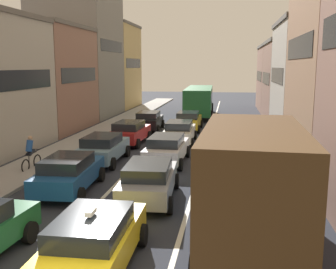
% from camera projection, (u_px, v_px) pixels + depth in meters
% --- Properties ---
extents(sidewalk_left, '(2.60, 64.00, 0.14)m').
position_uv_depth(sidewalk_left, '(95.00, 134.00, 29.23)').
color(sidewalk_left, '#989898').
rests_on(sidewalk_left, ground).
extents(lane_stripe_left, '(0.16, 60.00, 0.01)m').
position_uv_depth(lane_stripe_left, '(162.00, 137.00, 28.48)').
color(lane_stripe_left, silver).
rests_on(lane_stripe_left, ground).
extents(lane_stripe_right, '(0.16, 60.00, 0.01)m').
position_uv_depth(lane_stripe_right, '(209.00, 138.00, 27.97)').
color(lane_stripe_right, silver).
rests_on(lane_stripe_right, ground).
extents(building_row_left, '(7.20, 43.90, 14.06)m').
position_uv_depth(building_row_left, '(34.00, 58.00, 30.52)').
color(building_row_left, '#936B5B').
rests_on(building_row_left, ground).
extents(removalist_box_truck, '(2.90, 7.77, 3.58)m').
position_uv_depth(removalist_box_truck, '(251.00, 181.00, 10.70)').
color(removalist_box_truck, navy).
rests_on(removalist_box_truck, ground).
extents(taxi_centre_lane_front, '(2.13, 4.33, 1.66)m').
position_uv_depth(taxi_centre_lane_front, '(94.00, 240.00, 9.78)').
color(taxi_centre_lane_front, yellow).
rests_on(taxi_centre_lane_front, ground).
extents(sedan_centre_lane_second, '(2.26, 4.40, 1.49)m').
position_uv_depth(sedan_centre_lane_second, '(149.00, 180.00, 14.97)').
color(sedan_centre_lane_second, gray).
rests_on(sedan_centre_lane_second, ground).
extents(wagon_left_lane_second, '(2.26, 4.40, 1.49)m').
position_uv_depth(wagon_left_lane_second, '(69.00, 173.00, 15.99)').
color(wagon_left_lane_second, '#194C8C').
rests_on(wagon_left_lane_second, ground).
extents(hatchback_centre_lane_third, '(2.13, 4.33, 1.49)m').
position_uv_depth(hatchback_centre_lane_third, '(167.00, 148.00, 20.68)').
color(hatchback_centre_lane_third, silver).
rests_on(hatchback_centre_lane_third, ground).
extents(sedan_left_lane_third, '(2.09, 4.32, 1.49)m').
position_uv_depth(sedan_left_lane_third, '(103.00, 148.00, 20.79)').
color(sedan_left_lane_third, '#759EB7').
rests_on(sedan_left_lane_third, ground).
extents(coupe_centre_lane_fourth, '(2.12, 4.33, 1.49)m').
position_uv_depth(coupe_centre_lane_fourth, '(180.00, 131.00, 25.98)').
color(coupe_centre_lane_fourth, beige).
rests_on(coupe_centre_lane_fourth, ground).
extents(sedan_left_lane_fourth, '(2.19, 4.36, 1.49)m').
position_uv_depth(sedan_left_lane_fourth, '(130.00, 132.00, 25.79)').
color(sedan_left_lane_fourth, '#A51E1E').
rests_on(sedan_left_lane_fourth, ground).
extents(sedan_centre_lane_fifth, '(2.07, 4.30, 1.49)m').
position_uv_depth(sedan_centre_lane_fifth, '(188.00, 120.00, 31.25)').
color(sedan_centre_lane_fifth, '#B29319').
rests_on(sedan_centre_lane_fifth, ground).
extents(sedan_left_lane_fifth, '(2.20, 4.37, 1.49)m').
position_uv_depth(sedan_left_lane_fifth, '(149.00, 120.00, 31.29)').
color(sedan_left_lane_fifth, black).
rests_on(sedan_left_lane_fifth, ground).
extents(sedan_right_lane_behind_truck, '(2.17, 4.35, 1.49)m').
position_uv_depth(sedan_right_lane_behind_truck, '(235.00, 163.00, 17.58)').
color(sedan_right_lane_behind_truck, '#19592D').
rests_on(sedan_right_lane_behind_truck, ground).
extents(bus_mid_queue_primary, '(3.04, 10.57, 2.90)m').
position_uv_depth(bus_mid_queue_primary, '(199.00, 99.00, 39.92)').
color(bus_mid_queue_primary, '#1E6033').
rests_on(bus_mid_queue_primary, ground).
extents(cyclist_on_sidewalk, '(0.50, 1.73, 1.72)m').
position_uv_depth(cyclist_on_sidewalk, '(30.00, 154.00, 19.20)').
color(cyclist_on_sidewalk, black).
rests_on(cyclist_on_sidewalk, ground).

